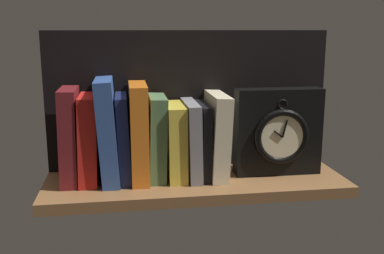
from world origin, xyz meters
TOP-DOWN VIEW (x-y plane):
  - ground_plane at (0.00, 0.00)cm, footprint 69.57×22.37cm
  - back_panel at (0.00, 10.59)cm, footprint 69.57×1.20cm
  - book_maroon_dawkins at (-28.40, 2.27)cm, footprint 4.14×12.16cm
  - book_red_requiem at (-24.22, 2.27)cm, footprint 4.63×12.78cm
  - book_blue_modern at (-19.97, 2.27)cm, footprint 5.04×14.91cm
  - book_navy_bierce at (-16.48, 2.27)cm, footprint 3.17×12.88cm
  - book_orange_pandolfini at (-12.96, 2.27)cm, footprint 3.98×14.85cm
  - book_green_romantic at (-8.82, 2.27)cm, footprint 4.37×12.14cm
  - book_yellow_seinlanguage at (-4.56, 2.27)cm, footprint 4.25×13.80cm
  - book_gray_chess at (-0.77, 2.27)cm, footprint 3.23×15.16cm
  - book_black_skeptic at (1.97, 2.27)cm, footprint 2.10×13.60cm
  - book_cream_twain at (5.21, 2.27)cm, footprint 4.59×15.43cm
  - framed_clock at (19.95, 0.95)cm, footprint 20.62×6.21cm

SIDE VIEW (x-z plane):
  - ground_plane at x=0.00cm, z-range -2.50..0.00cm
  - book_yellow_seinlanguage at x=-4.56cm, z-range -0.01..17.33cm
  - book_black_skeptic at x=1.97cm, z-range 0.00..17.36cm
  - book_gray_chess at x=-0.77cm, z-range -0.03..17.84cm
  - book_green_romantic at x=-8.82cm, z-range -0.05..19.39cm
  - book_cream_twain at x=5.21cm, z-range -0.07..19.59cm
  - book_navy_bierce at x=-16.48cm, z-range -0.04..19.79cm
  - book_red_requiem at x=-24.22cm, z-range -0.06..19.93cm
  - framed_clock at x=19.95cm, z-range -0.08..20.54cm
  - book_maroon_dawkins at x=-28.40cm, z-range -0.03..21.51cm
  - book_orange_pandolfini at x=-12.96cm, z-range -0.01..22.23cm
  - book_blue_modern at x=-19.97cm, z-range -0.08..23.49cm
  - back_panel at x=0.00cm, z-range 0.00..33.95cm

